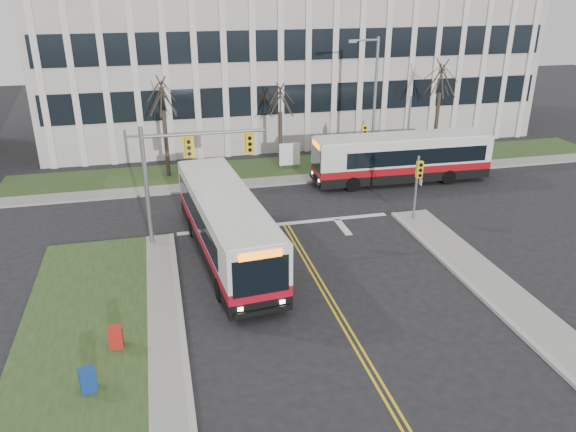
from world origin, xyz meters
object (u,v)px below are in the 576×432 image
at_px(directory_sign, 290,155).
at_px(newspaper_box_red, 116,338).
at_px(bus_main, 226,227).
at_px(bus_cross, 401,159).
at_px(newspaper_box_blue, 88,381).
at_px(streetlight, 373,98).

distance_m(directory_sign, newspaper_box_red, 22.19).
relative_size(bus_main, bus_cross, 1.03).
relative_size(directory_sign, bus_cross, 0.17).
bearing_deg(directory_sign, newspaper_box_blue, -119.28).
xyz_separation_m(bus_cross, newspaper_box_red, (-17.90, -15.02, -1.10)).
bearing_deg(streetlight, bus_main, -136.12).
height_order(bus_main, newspaper_box_blue, bus_main).
distance_m(directory_sign, newspaper_box_blue, 24.55).
bearing_deg(bus_main, directory_sign, 58.53).
bearing_deg(bus_cross, streetlight, -156.08).
bearing_deg(newspaper_box_red, directory_sign, 59.52).
bearing_deg(newspaper_box_red, newspaper_box_blue, -109.41).
distance_m(streetlight, newspaper_box_blue, 27.09).
relative_size(bus_cross, newspaper_box_blue, 12.41).
bearing_deg(bus_main, streetlight, 38.65).
relative_size(streetlight, newspaper_box_red, 9.68).
height_order(directory_sign, bus_cross, bus_cross).
bearing_deg(bus_cross, newspaper_box_blue, -45.82).
height_order(newspaper_box_blue, newspaper_box_red, same).
distance_m(directory_sign, bus_cross, 7.87).
distance_m(streetlight, bus_cross, 4.73).
bearing_deg(newspaper_box_blue, streetlight, 32.36).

